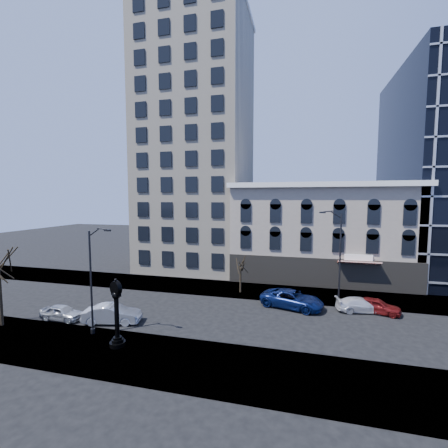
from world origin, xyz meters
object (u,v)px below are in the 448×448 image
(street_clock, at_px, (117,316))
(street_lamp_near, at_px, (96,253))
(car_near_b, at_px, (112,314))
(car_near_a, at_px, (62,312))

(street_clock, relative_size, street_lamp_near, 0.58)
(street_clock, distance_m, car_near_b, 4.88)
(car_near_a, bearing_deg, street_clock, -112.51)
(car_near_a, bearing_deg, car_near_b, -84.50)
(street_clock, relative_size, car_near_b, 1.02)
(car_near_a, height_order, car_near_b, car_near_b)
(street_clock, bearing_deg, street_lamp_near, 177.83)
(street_lamp_near, relative_size, car_near_a, 2.25)
(street_lamp_near, xyz_separation_m, car_near_b, (-0.47, 2.42, -5.74))
(street_lamp_near, height_order, car_near_a, street_lamp_near)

